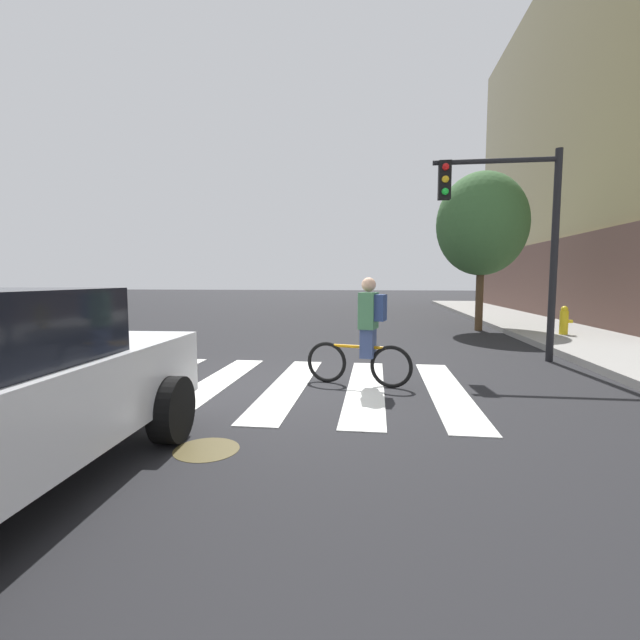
{
  "coord_description": "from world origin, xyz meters",
  "views": [
    {
      "loc": [
        1.6,
        -6.62,
        1.66
      ],
      "look_at": [
        0.59,
        1.23,
        0.93
      ],
      "focal_mm": 24.66,
      "sensor_mm": 36.0,
      "label": 1
    }
  ],
  "objects_px": {
    "cyclist": "(366,332)",
    "street_tree_near": "(482,224)",
    "manhole_cover": "(207,449)",
    "fire_hydrant": "(564,321)",
    "traffic_light_near": "(512,219)"
  },
  "relations": [
    {
      "from": "fire_hydrant",
      "to": "manhole_cover",
      "type": "bearing_deg",
      "value": -127.66
    },
    {
      "from": "cyclist",
      "to": "traffic_light_near",
      "type": "height_order",
      "value": "traffic_light_near"
    },
    {
      "from": "manhole_cover",
      "to": "cyclist",
      "type": "relative_size",
      "value": 0.38
    },
    {
      "from": "fire_hydrant",
      "to": "traffic_light_near",
      "type": "bearing_deg",
      "value": -125.63
    },
    {
      "from": "traffic_light_near",
      "to": "fire_hydrant",
      "type": "distance_m",
      "value": 4.82
    },
    {
      "from": "manhole_cover",
      "to": "traffic_light_near",
      "type": "distance_m",
      "value": 7.42
    },
    {
      "from": "traffic_light_near",
      "to": "manhole_cover",
      "type": "bearing_deg",
      "value": -128.91
    },
    {
      "from": "manhole_cover",
      "to": "fire_hydrant",
      "type": "relative_size",
      "value": 0.82
    },
    {
      "from": "cyclist",
      "to": "street_tree_near",
      "type": "relative_size",
      "value": 0.33
    },
    {
      "from": "traffic_light_near",
      "to": "fire_hydrant",
      "type": "relative_size",
      "value": 5.38
    },
    {
      "from": "cyclist",
      "to": "fire_hydrant",
      "type": "height_order",
      "value": "cyclist"
    },
    {
      "from": "manhole_cover",
      "to": "fire_hydrant",
      "type": "distance_m",
      "value": 11.08
    },
    {
      "from": "cyclist",
      "to": "street_tree_near",
      "type": "distance_m",
      "value": 9.05
    },
    {
      "from": "traffic_light_near",
      "to": "fire_hydrant",
      "type": "xyz_separation_m",
      "value": [
        2.46,
        3.43,
        -2.33
      ]
    },
    {
      "from": "manhole_cover",
      "to": "traffic_light_near",
      "type": "xyz_separation_m",
      "value": [
        4.3,
        5.33,
        2.86
      ]
    }
  ]
}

